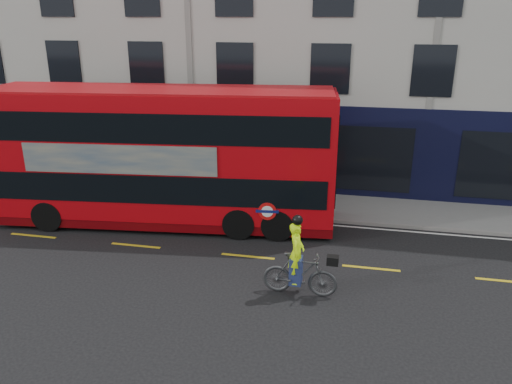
# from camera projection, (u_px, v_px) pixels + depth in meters

# --- Properties ---
(ground) EXTENTS (120.00, 120.00, 0.00)m
(ground) POSITION_uv_depth(u_px,v_px,m) (116.00, 266.00, 15.94)
(ground) COLOR black
(ground) RESTS_ON ground
(pavement) EXTENTS (60.00, 3.00, 0.12)m
(pavement) POSITION_uv_depth(u_px,v_px,m) (184.00, 196.00, 21.92)
(pavement) COLOR gray
(pavement) RESTS_ON ground
(kerb) EXTENTS (60.00, 0.12, 0.13)m
(kerb) POSITION_uv_depth(u_px,v_px,m) (172.00, 208.00, 20.53)
(kerb) COLOR slate
(kerb) RESTS_ON ground
(building_terrace) EXTENTS (50.00, 10.07, 15.00)m
(building_terrace) POSITION_uv_depth(u_px,v_px,m) (220.00, 17.00, 25.38)
(building_terrace) COLOR #B1AFA7
(building_terrace) RESTS_ON ground
(road_edge_line) EXTENTS (58.00, 0.10, 0.01)m
(road_edge_line) POSITION_uv_depth(u_px,v_px,m) (170.00, 212.00, 20.28)
(road_edge_line) COLOR silver
(road_edge_line) RESTS_ON ground
(lane_dashes) EXTENTS (58.00, 0.12, 0.01)m
(lane_dashes) POSITION_uv_depth(u_px,v_px,m) (136.00, 246.00, 17.33)
(lane_dashes) COLOR gold
(lane_dashes) RESTS_ON ground
(bus) EXTENTS (12.89, 4.19, 5.11)m
(bus) POSITION_uv_depth(u_px,v_px,m) (164.00, 156.00, 18.52)
(bus) COLOR #B7070E
(bus) RESTS_ON ground
(cyclist) EXTENTS (2.14, 0.66, 2.43)m
(cyclist) POSITION_uv_depth(u_px,v_px,m) (299.00, 269.00, 14.06)
(cyclist) COLOR #424446
(cyclist) RESTS_ON ground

